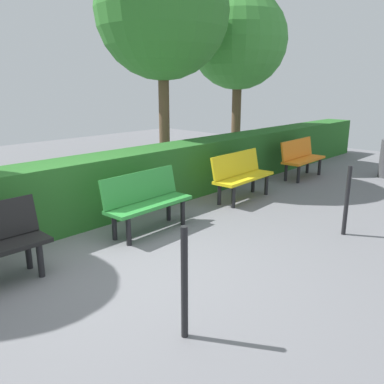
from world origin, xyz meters
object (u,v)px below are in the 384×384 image
at_px(bench_orange, 301,157).
at_px(tree_mid, 162,11).
at_px(tree_near, 238,41).
at_px(bench_yellow, 241,174).
at_px(bench_green, 146,199).

bearing_deg(bench_orange, tree_mid, -45.79).
bearing_deg(tree_near, bench_yellow, 38.92).
height_order(bench_yellow, bench_green, same).
height_order(tree_near, tree_mid, tree_mid).
bearing_deg(bench_green, bench_orange, 178.39).
bearing_deg(bench_orange, bench_green, -1.23).
distance_m(bench_orange, tree_mid, 4.32).
bearing_deg(bench_green, tree_near, -158.57).
bearing_deg(bench_green, bench_yellow, 177.71).
bearing_deg(tree_near, tree_mid, 0.06).
distance_m(tree_near, tree_mid, 2.62).
bearing_deg(bench_yellow, tree_mid, -96.29).
bearing_deg(bench_green, tree_mid, -140.03).
bearing_deg(tree_mid, bench_green, 42.21).
xyz_separation_m(tree_near, tree_mid, (2.59, 0.00, 0.38)).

